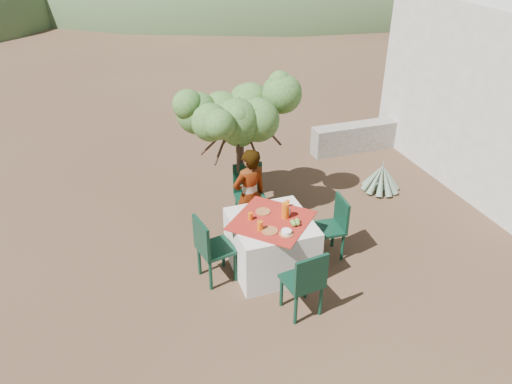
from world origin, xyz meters
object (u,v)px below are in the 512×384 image
table (271,244)px  chair_left (210,247)px  agave (381,178)px  juice_pitcher (285,211)px  chair_right (333,224)px  chair_far (249,192)px  shrub_tree (242,120)px  person (250,196)px  chair_near (305,281)px

table → chair_left: 0.83m
chair_left → agave: chair_left is taller
juice_pitcher → chair_right: bearing=0.8°
chair_far → shrub_tree: (0.04, 0.43, 0.99)m
chair_right → person: size_ratio=0.61×
chair_left → juice_pitcher: (1.01, -0.01, 0.35)m
chair_near → chair_left: 1.32m
table → chair_near: bearing=-86.3°
agave → chair_left: bearing=-157.9°
chair_left → person: person is taller
table → chair_right: bearing=0.5°
person → juice_pitcher: person is taller
table → person: (-0.06, 0.73, 0.34)m
agave → table: bearing=-151.5°
table → shrub_tree: shrub_tree is taller
agave → juice_pitcher: bearing=-149.5°
chair_right → person: bearing=-123.2°
chair_near → shrub_tree: size_ratio=0.48×
chair_far → chair_left: size_ratio=1.02×
table → chair_left: size_ratio=1.39×
chair_near → agave: (2.45, 2.34, -0.27)m
table → shrub_tree: bearing=86.1°
chair_near → shrub_tree: 2.74m
table → juice_pitcher: bearing=-0.9°
shrub_tree → agave: shrub_tree is taller
agave → chair_far: bearing=-174.8°
chair_near → juice_pitcher: (0.12, 0.97, 0.36)m
chair_near → juice_pitcher: 1.04m
chair_near → chair_right: 1.29m
table → chair_left: bearing=179.3°
chair_near → chair_right: size_ratio=1.03×
chair_right → shrub_tree: (-0.80, 1.57, 1.03)m
chair_near → chair_left: size_ratio=0.98×
chair_far → agave: size_ratio=1.37×
chair_near → agave: bearing=-143.7°
person → shrub_tree: (0.17, 0.85, 0.80)m
chair_left → shrub_tree: size_ratio=0.49×
chair_far → juice_pitcher: bearing=-79.8°
chair_left → agave: size_ratio=1.34×
chair_left → juice_pitcher: bearing=-101.6°
table → chair_near: size_ratio=1.42×
chair_left → agave: (3.33, 1.35, -0.29)m
table → shrub_tree: 1.95m
chair_near → juice_pitcher: juice_pitcher is taller
chair_left → agave: 3.61m
shrub_tree → agave: size_ratio=2.75×
chair_far → agave: 2.47m
chair_right → agave: bearing=133.7°
chair_near → agave: size_ratio=1.31×
agave → chair_near: bearing=-136.3°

